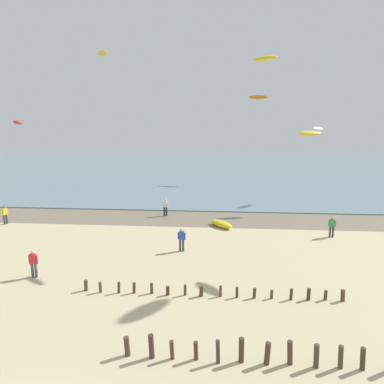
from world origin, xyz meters
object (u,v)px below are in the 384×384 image
(person_mid_beach, at_px, (5,214))
(kite_aloft_2, at_px, (265,58))
(kite_aloft_1, at_px, (18,122))
(person_left_flank, at_px, (33,263))
(person_far_down_beach, at_px, (332,226))
(kite_aloft_4, at_px, (310,133))
(kite_aloft_7, at_px, (318,129))
(grounded_kite, at_px, (222,224))
(person_by_waterline, at_px, (182,239))
(kite_aloft_8, at_px, (102,53))
(person_right_flank, at_px, (165,207))
(kite_aloft_0, at_px, (258,97))

(person_mid_beach, xyz_separation_m, kite_aloft_2, (22.32, -3.01, 12.58))
(kite_aloft_1, bearing_deg, person_left_flank, 177.73)
(person_far_down_beach, xyz_separation_m, kite_aloft_1, (-32.50, 12.07, 8.07))
(kite_aloft_4, xyz_separation_m, kite_aloft_7, (1.98, 4.70, 0.35))
(grounded_kite, bearing_deg, person_mid_beach, 52.87)
(person_by_waterline, height_order, kite_aloft_7, kite_aloft_7)
(person_left_flank, bearing_deg, person_by_waterline, 31.36)
(kite_aloft_1, height_order, kite_aloft_7, kite_aloft_1)
(kite_aloft_7, height_order, kite_aloft_8, kite_aloft_8)
(person_by_waterline, distance_m, person_right_flank, 9.88)
(kite_aloft_4, bearing_deg, person_left_flank, 26.09)
(kite_aloft_1, bearing_deg, person_right_flank, -142.82)
(person_mid_beach, relative_size, kite_aloft_2, 0.91)
(person_far_down_beach, bearing_deg, kite_aloft_4, 89.49)
(kite_aloft_1, relative_size, kite_aloft_2, 1.59)
(person_left_flank, relative_size, kite_aloft_8, 0.76)
(kite_aloft_0, distance_m, kite_aloft_8, 25.67)
(grounded_kite, bearing_deg, person_by_waterline, 116.10)
(kite_aloft_0, bearing_deg, person_far_down_beach, 106.48)
(person_by_waterline, relative_size, kite_aloft_1, 0.57)
(person_left_flank, distance_m, kite_aloft_8, 24.49)
(person_mid_beach, height_order, person_by_waterline, same)
(person_right_flank, relative_size, kite_aloft_0, 0.60)
(person_mid_beach, distance_m, person_left_flank, 13.45)
(kite_aloft_0, bearing_deg, person_left_flank, 75.44)
(person_mid_beach, distance_m, kite_aloft_0, 38.25)
(person_by_waterline, distance_m, grounded_kite, 6.85)
(person_right_flank, height_order, kite_aloft_4, kite_aloft_4)
(person_far_down_beach, relative_size, kite_aloft_0, 0.60)
(grounded_kite, xyz_separation_m, kite_aloft_7, (10.89, 12.26, 8.01))
(person_left_flank, xyz_separation_m, kite_aloft_8, (-1.40, 19.19, 15.15))
(grounded_kite, bearing_deg, kite_aloft_2, 178.22)
(person_far_down_beach, distance_m, kite_aloft_2, 14.03)
(person_mid_beach, relative_size, person_far_down_beach, 1.00)
(person_mid_beach, bearing_deg, grounded_kite, 2.03)
(person_left_flank, bearing_deg, person_far_down_beach, 24.70)
(kite_aloft_0, xyz_separation_m, kite_aloft_7, (5.54, -13.68, -4.35))
(kite_aloft_2, bearing_deg, kite_aloft_0, 119.10)
(person_by_waterline, bearing_deg, kite_aloft_4, 49.47)
(kite_aloft_4, distance_m, kite_aloft_8, 22.99)
(person_mid_beach, relative_size, kite_aloft_7, 0.73)
(kite_aloft_1, distance_m, kite_aloft_8, 13.31)
(grounded_kite, relative_size, kite_aloft_1, 0.90)
(kite_aloft_0, height_order, kite_aloft_8, kite_aloft_8)
(grounded_kite, bearing_deg, kite_aloft_4, -88.84)
(person_by_waterline, bearing_deg, kite_aloft_8, 124.62)
(person_by_waterline, relative_size, kite_aloft_8, 0.76)
(person_by_waterline, bearing_deg, person_mid_beach, 161.68)
(kite_aloft_1, xyz_separation_m, kite_aloft_4, (32.58, -2.43, -1.06))
(person_mid_beach, distance_m, kite_aloft_4, 30.40)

